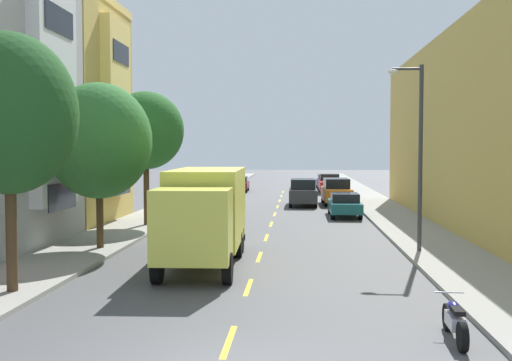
{
  "coord_description": "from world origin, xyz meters",
  "views": [
    {
      "loc": [
        1.44,
        -10.39,
        4.03
      ],
      "look_at": [
        -1.35,
        29.6,
        1.97
      ],
      "focal_mm": 42.3,
      "sensor_mm": 36.0,
      "label": 1
    }
  ],
  "objects": [
    {
      "name": "ground_plane",
      "position": [
        0.0,
        30.0,
        0.0
      ],
      "size": [
        160.0,
        160.0,
        0.0
      ],
      "primitive_type": "plane",
      "color": "#4C4C4F"
    },
    {
      "name": "sidewalk_left",
      "position": [
        -7.1,
        28.0,
        0.07
      ],
      "size": [
        3.2,
        120.0,
        0.14
      ],
      "primitive_type": "cube",
      "color": "#99968E",
      "rests_on": "ground_plane"
    },
    {
      "name": "sidewalk_right",
      "position": [
        7.1,
        28.0,
        0.07
      ],
      "size": [
        3.2,
        120.0,
        0.14
      ],
      "primitive_type": "cube",
      "color": "#99968E",
      "rests_on": "ground_plane"
    },
    {
      "name": "lane_centerline_dashes",
      "position": [
        0.0,
        24.5,
        0.0
      ],
      "size": [
        0.14,
        47.2,
        0.01
      ],
      "color": "yellow",
      "rests_on": "ground_plane"
    },
    {
      "name": "street_tree_nearest",
      "position": [
        -6.4,
        5.52,
        4.99
      ],
      "size": [
        3.69,
        3.69,
        7.07
      ],
      "color": "#47331E",
      "rests_on": "sidewalk_left"
    },
    {
      "name": "street_tree_second",
      "position": [
        -6.4,
        12.9,
        4.37
      ],
      "size": [
        4.17,
        4.17,
        6.53
      ],
      "color": "#47331E",
      "rests_on": "sidewalk_left"
    },
    {
      "name": "street_tree_third",
      "position": [
        -6.4,
        20.28,
        5.0
      ],
      "size": [
        3.91,
        3.91,
        6.89
      ],
      "color": "#47331E",
      "rests_on": "sidewalk_left"
    },
    {
      "name": "street_lamp",
      "position": [
        5.95,
        12.98,
        4.24
      ],
      "size": [
        1.35,
        0.28,
        7.1
      ],
      "color": "#38383D",
      "rests_on": "sidewalk_right"
    },
    {
      "name": "delivery_box_truck",
      "position": [
        -1.81,
        10.47,
        1.89
      ],
      "size": [
        2.62,
        7.8,
        3.32
      ],
      "color": "#D8D84C",
      "rests_on": "ground_plane"
    },
    {
      "name": "parked_sedan_burgundy",
      "position": [
        -4.22,
        47.08,
        0.75
      ],
      "size": [
        1.93,
        4.55,
        1.43
      ],
      "color": "maroon",
      "rests_on": "ground_plane"
    },
    {
      "name": "parked_pickup_red",
      "position": [
        4.4,
        45.89,
        0.83
      ],
      "size": [
        2.01,
        5.3,
        1.73
      ],
      "color": "#AD1E1E",
      "rests_on": "ground_plane"
    },
    {
      "name": "parked_suv_orange",
      "position": [
        4.24,
        33.79,
        0.99
      ],
      "size": [
        2.09,
        4.85,
        1.93
      ],
      "color": "orange",
      "rests_on": "ground_plane"
    },
    {
      "name": "parked_wagon_navy",
      "position": [
        4.29,
        51.84,
        0.8
      ],
      "size": [
        1.88,
        4.72,
        1.5
      ],
      "color": "navy",
      "rests_on": "ground_plane"
    },
    {
      "name": "parked_sedan_teal",
      "position": [
        4.23,
        25.88,
        0.75
      ],
      "size": [
        1.8,
        4.5,
        1.43
      ],
      "color": "#195B60",
      "rests_on": "ground_plane"
    },
    {
      "name": "moving_charcoal_sedan",
      "position": [
        1.8,
        32.88,
        0.99
      ],
      "size": [
        1.95,
        4.8,
        1.93
      ],
      "color": "#333338",
      "rests_on": "ground_plane"
    },
    {
      "name": "parked_motorcycle",
      "position": [
        4.75,
        2.41,
        0.41
      ],
      "size": [
        0.62,
        2.05,
        0.9
      ],
      "color": "black",
      "rests_on": "ground_plane"
    }
  ]
}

